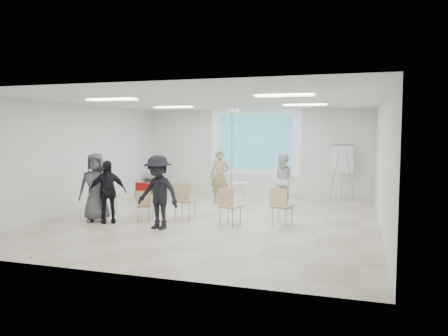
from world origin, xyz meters
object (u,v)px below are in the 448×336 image
(player_left, at_px, (220,173))
(av_cart, at_px, (154,183))
(chair_right_inner, at_px, (228,203))
(chair_right_far, at_px, (281,203))
(chair_left_inner, at_px, (145,203))
(chair_center, at_px, (184,198))
(laptop, at_px, (146,204))
(audience_left, at_px, (107,187))
(flipchart_easel, at_px, (343,159))
(pedestal_table, at_px, (241,192))
(chair_left_mid, at_px, (145,196))
(player_right, at_px, (284,178))
(audience_outer, at_px, (96,183))
(chair_far_left, at_px, (104,193))
(audience_mid, at_px, (158,187))

(player_left, distance_m, av_cart, 3.21)
(chair_right_inner, height_order, chair_right_far, chair_right_inner)
(chair_left_inner, height_order, chair_right_inner, chair_right_inner)
(chair_right_far, bearing_deg, chair_right_inner, -146.07)
(chair_center, bearing_deg, laptop, -154.68)
(audience_left, relative_size, flipchart_easel, 0.96)
(player_left, bearing_deg, pedestal_table, -21.10)
(chair_left_mid, height_order, chair_right_far, chair_left_mid)
(player_left, bearing_deg, player_right, -19.62)
(chair_left_mid, bearing_deg, chair_left_inner, -53.89)
(pedestal_table, relative_size, audience_outer, 0.39)
(chair_center, relative_size, chair_right_far, 1.05)
(player_right, bearing_deg, flipchart_easel, 47.82)
(laptop, bearing_deg, player_right, -151.03)
(chair_far_left, bearing_deg, player_left, 62.54)
(av_cart, bearing_deg, laptop, -64.79)
(chair_center, distance_m, flipchart_easel, 5.82)
(chair_left_mid, distance_m, chair_right_far, 3.59)
(av_cart, bearing_deg, chair_left_mid, -65.34)
(chair_right_inner, bearing_deg, av_cart, 149.83)
(chair_center, distance_m, laptop, 0.96)
(flipchart_easel, bearing_deg, chair_left_inner, -135.71)
(player_right, relative_size, chair_center, 1.86)
(pedestal_table, distance_m, audience_left, 4.28)
(chair_left_inner, xyz_separation_m, audience_left, (-0.83, -0.34, 0.41))
(chair_right_far, distance_m, laptop, 3.35)
(pedestal_table, height_order, chair_left_mid, chair_left_mid)
(chair_right_far, bearing_deg, audience_mid, -141.57)
(chair_left_mid, distance_m, laptop, 0.58)
(chair_far_left, distance_m, laptop, 1.57)
(laptop, bearing_deg, pedestal_table, -131.37)
(audience_left, relative_size, audience_mid, 0.92)
(audience_outer, bearing_deg, av_cart, 77.73)
(player_right, bearing_deg, laptop, -143.45)
(av_cart, bearing_deg, chair_left_inner, -65.04)
(av_cart, bearing_deg, chair_right_far, -36.16)
(chair_left_inner, bearing_deg, audience_mid, -54.77)
(pedestal_table, bearing_deg, flipchart_easel, 31.17)
(player_left, distance_m, chair_center, 2.92)
(chair_center, bearing_deg, chair_right_far, 4.50)
(chair_left_mid, xyz_separation_m, av_cart, (-1.75, 3.99, -0.20))
(player_right, height_order, laptop, player_right)
(chair_center, bearing_deg, chair_right_inner, -11.13)
(chair_left_mid, xyz_separation_m, chair_right_inner, (2.41, -0.44, -0.00))
(laptop, bearing_deg, chair_far_left, -31.18)
(chair_left_mid, relative_size, audience_left, 0.53)
(pedestal_table, xyz_separation_m, chair_left_inner, (-1.61, -3.15, 0.07))
(chair_right_far, bearing_deg, av_cart, 158.63)
(chair_left_inner, distance_m, audience_mid, 1.00)
(pedestal_table, relative_size, chair_left_mid, 0.81)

